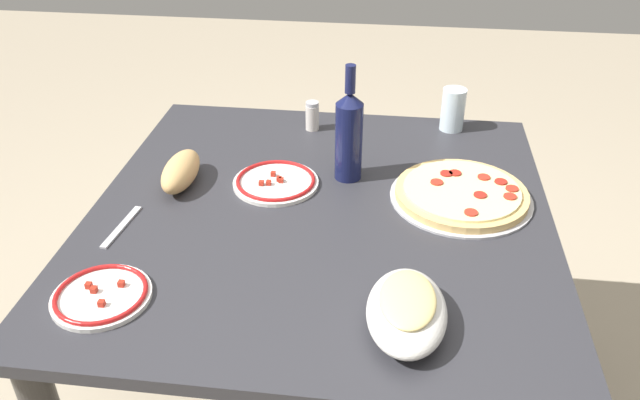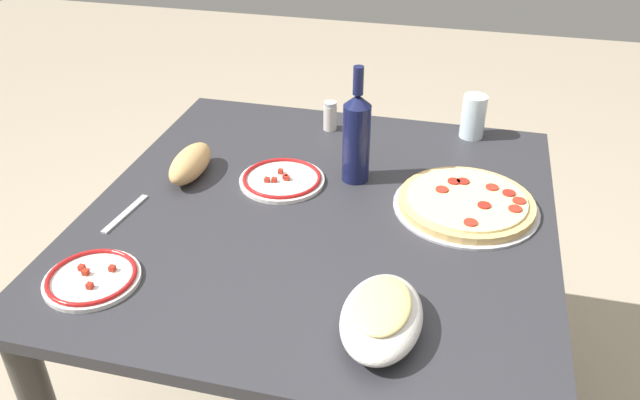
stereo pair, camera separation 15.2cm
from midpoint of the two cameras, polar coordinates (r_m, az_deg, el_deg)
The scene contains 10 objects.
dining_table at distance 1.60m, azimuth -2.72°, elevation -4.64°, with size 1.12×1.10×0.76m.
pepperoni_pizza at distance 1.59m, azimuth 9.84°, elevation 0.45°, with size 0.35×0.35×0.03m.
baked_pasta_dish at distance 1.20m, azimuth 4.11°, elevation -9.79°, with size 0.24×0.15×0.08m.
wine_bottle at distance 1.61m, azimuth -0.11°, elevation 5.80°, with size 0.07×0.07×0.31m.
water_glass at distance 1.92m, azimuth 9.53°, elevation 7.90°, with size 0.07×0.07×0.13m, color silver.
side_plate_near at distance 1.37m, azimuth -21.96°, elevation -7.98°, with size 0.20×0.20×0.02m.
side_plate_far at distance 1.64m, azimuth -6.61°, elevation 1.56°, with size 0.22×0.22×0.02m.
bread_loaf at distance 1.68m, azimuth -14.84°, elevation 2.42°, with size 0.19×0.08×0.07m, color tan.
spice_shaker at distance 1.90m, azimuth -2.99°, elevation 7.43°, with size 0.04×0.04×0.09m.
fork_right at distance 1.57m, azimuth -19.93°, elevation -2.34°, with size 0.17×0.02×0.01m, color #B7B7BC.
Camera 1 is at (-1.27, -0.16, 1.60)m, focal length 35.97 mm.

